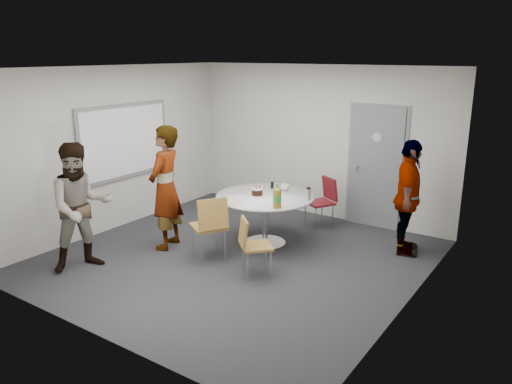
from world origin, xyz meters
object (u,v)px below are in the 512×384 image
Objects in this scene: table at (266,202)px; person_right at (408,198)px; chair_near_left at (210,222)px; chair_near_right at (251,241)px; whiteboard at (125,141)px; chair_far at (324,197)px; person_left at (81,207)px; person_main at (165,188)px; door at (376,168)px.

person_right reaches higher than table.
chair_near_left reaches higher than chair_near_right.
chair_far is at bearing 30.71° from whiteboard.
table is at bearing 103.68° from chair_far.
person_right is at bearing 97.25° from chair_near_right.
chair_near_left is 0.54× the size of person_left.
person_right reaches higher than chair_near_left.
person_main reaches higher than person_right.
chair_near_right is at bearing 68.21° from person_main.
person_left is (-0.40, -1.21, -0.06)m from person_main.
door reaches higher than chair_near_right.
person_main reaches higher than person_left.
person_left is (-1.97, -3.36, 0.35)m from chair_far.
chair_far is at bearing 135.89° from chair_near_right.
person_right is (2.20, 1.85, 0.27)m from chair_near_left.
person_left is (-2.64, -3.92, -0.14)m from door.
person_right is at bearing 24.81° from table.
whiteboard is 1.26× the size of table.
person_right is at bearing 102.96° from person_main.
chair_far is (0.68, 2.19, -0.06)m from chair_near_left.
whiteboard is at bearing -125.57° from person_main.
person_main reaches higher than table.
chair_near_right is at bearing 126.57° from person_right.
table is 0.88× the size of person_right.
table is at bearing 11.17° from whiteboard.
chair_near_left is (2.21, -0.47, -0.87)m from whiteboard.
person_main is (-1.57, -2.15, 0.41)m from chair_far.
person_left is at bearing 114.03° from person_right.
whiteboard is 2.68m from table.
door is 4.25m from whiteboard.
table is 1.54m from person_main.
chair_far is at bearing -6.39° from person_left.
whiteboard is at bearing 53.26° from person_left.
chair_near_left is at bearing -142.76° from chair_near_right.
chair_near_right is 0.43× the size of person_main.
door reaches higher than chair_far.
whiteboard is 3.17m from chair_near_right.
chair_far is at bearing 73.06° from table.
chair_far is 1.59m from person_right.
whiteboard is 1.99× the size of chair_near_left.
whiteboard reaches higher than person_right.
chair_near_right is at bearing -38.22° from person_left.
table is 1.29m from chair_far.
whiteboard is 2.19× the size of chair_far.
person_right is (1.89, 0.87, 0.17)m from table.
person_main is (-0.89, 0.04, 0.35)m from chair_near_left.
door is at bearing 5.34° from chair_near_left.
whiteboard is at bearing 109.34° from chair_near_left.
door is 1.24× the size of person_right.
table is 1.87× the size of chair_near_right.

